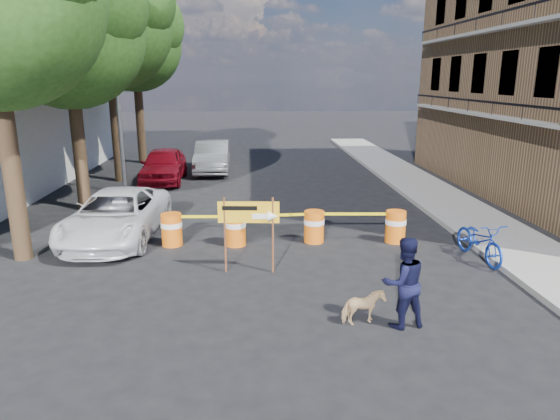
{
  "coord_description": "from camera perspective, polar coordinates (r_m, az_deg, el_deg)",
  "views": [
    {
      "loc": [
        -0.97,
        -10.44,
        4.49
      ],
      "look_at": [
        -0.24,
        1.55,
        1.3
      ],
      "focal_mm": 32.0,
      "sensor_mm": 36.0,
      "label": 1
    }
  ],
  "objects": [
    {
      "name": "sidewalk_east",
      "position": [
        18.47,
        19.45,
        0.18
      ],
      "size": [
        2.4,
        40.0,
        0.15
      ],
      "primitive_type": "cube",
      "color": "gray",
      "rests_on": "ground"
    },
    {
      "name": "barrel_mid_right",
      "position": [
        14.01,
        3.91,
        -1.83
      ],
      "size": [
        0.58,
        0.58,
        0.9
      ],
      "color": "orange",
      "rests_on": "ground"
    },
    {
      "name": "bicycle",
      "position": [
        13.45,
        22.04,
        -1.31
      ],
      "size": [
        0.82,
        1.12,
        1.98
      ],
      "primitive_type": "imported",
      "rotation": [
        0.0,
        0.0,
        0.13
      ],
      "color": "#1436A9",
      "rests_on": "ground"
    },
    {
      "name": "streetlamp",
      "position": [
        20.55,
        -18.03,
        13.85
      ],
      "size": [
        1.25,
        0.18,
        8.0
      ],
      "color": "gray",
      "rests_on": "ground"
    },
    {
      "name": "detour_sign",
      "position": [
        11.57,
        -2.7,
        -0.92
      ],
      "size": [
        1.43,
        0.28,
        1.84
      ],
      "rotation": [
        0.0,
        0.0,
        -0.08
      ],
      "color": "#592D19",
      "rests_on": "ground"
    },
    {
      "name": "barrel_far_left",
      "position": [
        14.03,
        -12.28,
        -2.12
      ],
      "size": [
        0.58,
        0.58,
        0.9
      ],
      "color": "orange",
      "rests_on": "ground"
    },
    {
      "name": "barrel_mid_left",
      "position": [
        13.77,
        -5.11,
        -2.15
      ],
      "size": [
        0.58,
        0.58,
        0.9
      ],
      "color": "orange",
      "rests_on": "ground"
    },
    {
      "name": "pedestrian",
      "position": [
        9.49,
        13.94,
        -8.05
      ],
      "size": [
        0.95,
        0.8,
        1.73
      ],
      "primitive_type": "imported",
      "rotation": [
        0.0,
        0.0,
        3.33
      ],
      "color": "black",
      "rests_on": "ground"
    },
    {
      "name": "ground",
      "position": [
        11.4,
        1.67,
        -8.31
      ],
      "size": [
        120.0,
        120.0,
        0.0
      ],
      "primitive_type": "plane",
      "color": "black",
      "rests_on": "ground"
    },
    {
      "name": "tree_far",
      "position": [
        28.09,
        -16.15,
        17.84
      ],
      "size": [
        5.04,
        4.8,
        8.84
      ],
      "color": "#332316",
      "rests_on": "ground"
    },
    {
      "name": "dog",
      "position": [
        9.61,
        9.48,
        -10.94
      ],
      "size": [
        0.86,
        0.56,
        0.67
      ],
      "primitive_type": "imported",
      "rotation": [
        0.0,
        0.0,
        1.84
      ],
      "color": "tan",
      "rests_on": "ground"
    },
    {
      "name": "tree_mid_b",
      "position": [
        23.28,
        -18.96,
        19.6
      ],
      "size": [
        5.67,
        5.4,
        9.62
      ],
      "color": "#332316",
      "rests_on": "ground"
    },
    {
      "name": "barrel_far_right",
      "position": [
        14.35,
        13.06,
        -1.78
      ],
      "size": [
        0.58,
        0.58,
        0.9
      ],
      "color": "orange",
      "rests_on": "ground"
    },
    {
      "name": "sedan_red",
      "position": [
        22.79,
        -13.18,
        5.03
      ],
      "size": [
        1.85,
        4.42,
        1.5
      ],
      "primitive_type": "imported",
      "rotation": [
        0.0,
        0.0,
        0.02
      ],
      "color": "maroon",
      "rests_on": "ground"
    },
    {
      "name": "sedan_silver",
      "position": [
        24.82,
        -7.74,
        6.07
      ],
      "size": [
        1.64,
        4.57,
        1.5
      ],
      "primitive_type": "imported",
      "rotation": [
        0.0,
        0.0,
        0.01
      ],
      "color": "#A2A5A9",
      "rests_on": "ground"
    },
    {
      "name": "tree_mid_a",
      "position": [
        18.43,
        -22.97,
        18.48
      ],
      "size": [
        5.25,
        5.0,
        8.68
      ],
      "color": "#332316",
      "rests_on": "ground"
    },
    {
      "name": "suv_white",
      "position": [
        14.97,
        -18.21,
        -0.62
      ],
      "size": [
        2.54,
        5.05,
        1.37
      ],
      "primitive_type": "imported",
      "rotation": [
        0.0,
        0.0,
        -0.06
      ],
      "color": "silver",
      "rests_on": "ground"
    }
  ]
}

